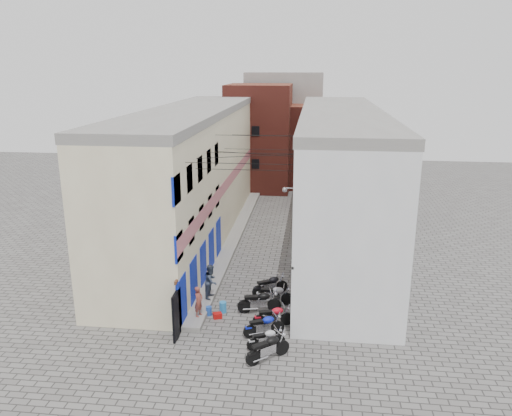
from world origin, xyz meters
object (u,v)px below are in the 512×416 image
at_px(motorcycle_g, 270,284).
at_px(red_crate, 217,316).
at_px(person_a, 199,301).
at_px(water_jug_far, 223,307).
at_px(motorcycle_a, 268,347).
at_px(motorcycle_e, 259,301).
at_px(person_b, 211,281).
at_px(motorcycle_f, 274,294).
at_px(motorcycle_c, 264,324).
at_px(water_jug_near, 209,311).
at_px(motorcycle_d, 273,315).
at_px(motorcycle_b, 266,338).

height_order(motorcycle_g, red_crate, motorcycle_g).
xyz_separation_m(person_a, water_jug_far, (0.98, 0.93, -0.72)).
height_order(motorcycle_g, person_a, person_a).
height_order(motorcycle_a, motorcycle_e, motorcycle_e).
height_order(person_a, person_b, person_b).
bearing_deg(motorcycle_f, motorcycle_c, -1.77).
height_order(person_a, water_jug_near, person_a).
bearing_deg(person_a, motorcycle_f, -40.62).
bearing_deg(motorcycle_e, motorcycle_d, 19.58).
bearing_deg(red_crate, motorcycle_a, -49.77).
height_order(water_jug_far, red_crate, water_jug_far).
xyz_separation_m(person_b, water_jug_far, (0.79, -1.09, -0.86)).
distance_m(water_jug_far, red_crate, 0.64).
xyz_separation_m(motorcycle_b, red_crate, (-2.58, 2.38, -0.37)).
bearing_deg(motorcycle_f, water_jug_far, -61.98).
distance_m(person_a, person_b, 2.03).
xyz_separation_m(motorcycle_b, water_jug_far, (-2.42, 2.98, -0.22)).
xyz_separation_m(motorcycle_a, red_crate, (-2.75, 3.25, -0.48)).
relative_size(motorcycle_d, red_crate, 4.69).
relative_size(motorcycle_d, water_jug_far, 3.52).
xyz_separation_m(motorcycle_f, water_jug_far, (-2.42, -1.20, -0.30)).
xyz_separation_m(motorcycle_c, person_b, (-3.02, 3.05, 0.58)).
bearing_deg(person_b, water_jug_far, -135.37).
height_order(motorcycle_a, motorcycle_f, motorcycle_a).
distance_m(motorcycle_d, person_b, 4.03).
bearing_deg(motorcycle_a, red_crate, -179.10).
bearing_deg(motorcycle_c, water_jug_far, -155.21).
relative_size(motorcycle_c, person_a, 1.30).
bearing_deg(motorcycle_g, red_crate, -72.12).
bearing_deg(person_a, motorcycle_d, -74.54).
xyz_separation_m(motorcycle_f, red_crate, (-2.58, -1.80, -0.44)).
bearing_deg(motorcycle_c, motorcycle_b, -13.22).
bearing_deg(motorcycle_d, motorcycle_e, -164.45).
distance_m(motorcycle_g, red_crate, 3.67).
distance_m(motorcycle_b, motorcycle_d, 1.94).
bearing_deg(motorcycle_d, water_jug_near, -118.09).
bearing_deg(motorcycle_d, red_crate, -115.36).
distance_m(motorcycle_d, water_jug_near, 3.29).
distance_m(motorcycle_a, water_jug_near, 4.76).
bearing_deg(motorcycle_e, motorcycle_f, 134.49).
bearing_deg(motorcycle_a, water_jug_near, -176.57).
distance_m(motorcycle_e, motorcycle_g, 2.03).
xyz_separation_m(motorcycle_d, person_a, (-3.55, 0.12, 0.43)).
height_order(motorcycle_a, motorcycle_d, motorcycle_a).
xyz_separation_m(motorcycle_c, motorcycle_g, (-0.10, 4.18, 0.04)).
xyz_separation_m(motorcycle_c, water_jug_far, (-2.23, 1.96, -0.28)).
bearing_deg(water_jug_far, motorcycle_g, 46.23).
bearing_deg(motorcycle_b, water_jug_near, -154.06).
relative_size(motorcycle_b, motorcycle_d, 0.89).
xyz_separation_m(motorcycle_e, motorcycle_f, (0.64, 0.97, -0.05)).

